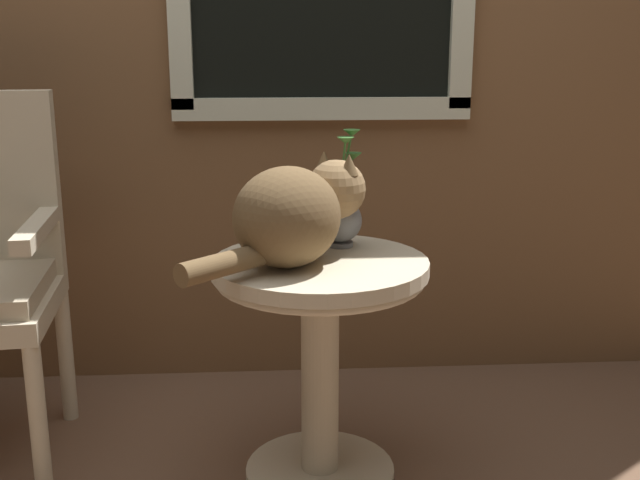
% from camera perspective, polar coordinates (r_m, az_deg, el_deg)
% --- Properties ---
extents(wicker_side_table, '(0.53, 0.53, 0.60)m').
position_cam_1_polar(wicker_side_table, '(1.96, -0.00, -6.45)').
color(wicker_side_table, beige).
rests_on(wicker_side_table, ground_plane).
extents(cat, '(0.44, 0.44, 0.25)m').
position_cam_1_polar(cat, '(1.83, -1.90, 1.99)').
color(cat, brown).
rests_on(cat, wicker_side_table).
extents(pewter_vase_with_ivy, '(0.11, 0.11, 0.30)m').
position_cam_1_polar(pewter_vase_with_ivy, '(2.01, 1.55, 2.00)').
color(pewter_vase_with_ivy, gray).
rests_on(pewter_vase_with_ivy, wicker_side_table).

